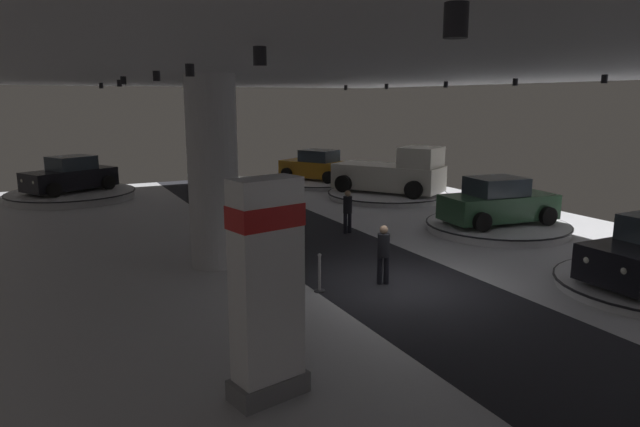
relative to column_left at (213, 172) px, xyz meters
name	(u,v)px	position (x,y,z in m)	size (l,w,h in m)	color
ground	(402,287)	(3.80, -4.09, -2.77)	(24.00, 44.00, 0.06)	silver
ceiling_with_spotlights	(409,68)	(3.80, -4.09, 2.80)	(24.00, 44.00, 0.39)	silver
column_left	(213,172)	(0.00, 0.00, 0.00)	(1.43, 1.43, 5.50)	silver
brand_sign_pylon	(267,287)	(-1.34, -7.73, -0.86)	(1.37, 0.90, 3.64)	slate
display_platform_mid_right	(497,226)	(10.58, -0.36, -2.58)	(5.23, 5.23, 0.30)	silver
display_car_mid_right	(498,203)	(10.55, -0.36, -1.68)	(4.36, 2.55, 1.71)	#2D5638
display_platform_far_right	(387,194)	(10.90, 7.56, -2.60)	(5.93, 5.93, 0.27)	silver
pickup_truck_far_right	(394,174)	(11.07, 7.28, -1.54)	(4.64, 5.61, 2.30)	silver
display_platform_deep_left	(72,195)	(-3.20, 14.06, -2.54)	(5.99, 5.99, 0.38)	#B7B7BC
display_car_deep_left	(70,176)	(-3.17, 14.08, -1.61)	(4.55, 3.65, 1.71)	black
display_platform_deep_right	(317,181)	(9.81, 13.32, -2.62)	(5.72, 5.72, 0.24)	silver
display_car_deep_right	(317,166)	(9.82, 13.29, -1.75)	(3.68, 4.54, 1.71)	#B77519
visitor_walking_near	(348,209)	(5.41, 1.75, -1.84)	(0.32, 0.32, 1.59)	black
visitor_walking_far	(383,251)	(3.46, -3.68, -1.84)	(0.32, 0.32, 1.59)	black
stanchion_a	(320,278)	(1.69, -3.49, -2.38)	(0.28, 0.28, 1.01)	#333338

